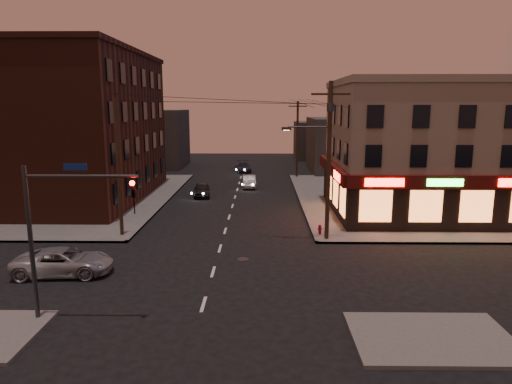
{
  "coord_description": "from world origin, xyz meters",
  "views": [
    {
      "loc": [
        2.58,
        -22.88,
        8.7
      ],
      "look_at": [
        2.2,
        5.85,
        3.2
      ],
      "focal_mm": 32.0,
      "sensor_mm": 36.0,
      "label": 1
    }
  ],
  "objects_px": {
    "sedan_far": "(243,167)",
    "suv_cross": "(64,262)",
    "sedan_near": "(202,190)",
    "fire_hydrant": "(320,229)",
    "sedan_mid": "(249,181)"
  },
  "relations": [
    {
      "from": "sedan_far",
      "to": "fire_hydrant",
      "type": "xyz_separation_m",
      "value": [
        6.38,
        -29.7,
        -0.15
      ]
    },
    {
      "from": "suv_cross",
      "to": "fire_hydrant",
      "type": "distance_m",
      "value": 15.94
    },
    {
      "from": "sedan_far",
      "to": "sedan_near",
      "type": "bearing_deg",
      "value": -108.82
    },
    {
      "from": "sedan_near",
      "to": "fire_hydrant",
      "type": "bearing_deg",
      "value": -60.13
    },
    {
      "from": "suv_cross",
      "to": "fire_hydrant",
      "type": "xyz_separation_m",
      "value": [
        14.2,
        7.24,
        -0.18
      ]
    },
    {
      "from": "suv_cross",
      "to": "sedan_near",
      "type": "bearing_deg",
      "value": -16.23
    },
    {
      "from": "suv_cross",
      "to": "sedan_mid",
      "type": "bearing_deg",
      "value": -23.1
    },
    {
      "from": "sedan_near",
      "to": "sedan_mid",
      "type": "xyz_separation_m",
      "value": [
        4.43,
        5.04,
        -0.01
      ]
    },
    {
      "from": "sedan_far",
      "to": "fire_hydrant",
      "type": "bearing_deg",
      "value": -85.11
    },
    {
      "from": "fire_hydrant",
      "to": "suv_cross",
      "type": "bearing_deg",
      "value": -152.99
    },
    {
      "from": "sedan_near",
      "to": "fire_hydrant",
      "type": "distance_m",
      "value": 16.61
    },
    {
      "from": "suv_cross",
      "to": "sedan_far",
      "type": "bearing_deg",
      "value": -15.94
    },
    {
      "from": "sedan_mid",
      "to": "sedan_far",
      "type": "xyz_separation_m",
      "value": [
        -1.1,
        11.18,
        0.02
      ]
    },
    {
      "from": "sedan_far",
      "to": "suv_cross",
      "type": "bearing_deg",
      "value": -109.19
    },
    {
      "from": "fire_hydrant",
      "to": "sedan_near",
      "type": "bearing_deg",
      "value": 125.74
    }
  ]
}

